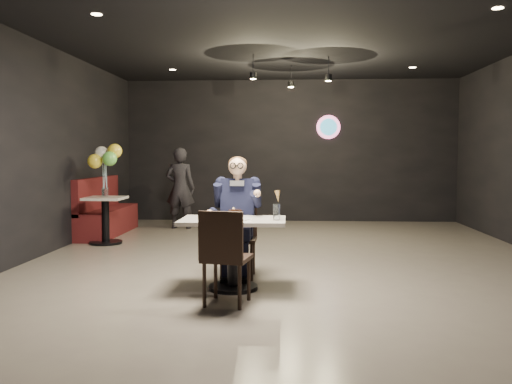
# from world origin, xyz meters

# --- Properties ---
(floor) EXTENTS (9.00, 9.00, 0.00)m
(floor) POSITION_xyz_m (0.00, 0.00, 0.00)
(floor) COLOR slate
(floor) RESTS_ON ground
(wall_sign) EXTENTS (0.50, 0.06, 0.50)m
(wall_sign) POSITION_xyz_m (0.80, 4.47, 2.00)
(wall_sign) COLOR pink
(wall_sign) RESTS_ON floor
(pendant_lights) EXTENTS (1.40, 1.20, 0.36)m
(pendant_lights) POSITION_xyz_m (0.00, 2.00, 2.88)
(pendant_lights) COLOR black
(pendant_lights) RESTS_ON floor
(main_table) EXTENTS (1.10, 0.70, 0.75)m
(main_table) POSITION_xyz_m (-0.62, -1.45, 0.38)
(main_table) COLOR beige
(main_table) RESTS_ON floor
(chair_far) EXTENTS (0.42, 0.46, 0.92)m
(chair_far) POSITION_xyz_m (-0.62, -0.90, 0.46)
(chair_far) COLOR black
(chair_far) RESTS_ON floor
(chair_near) EXTENTS (0.49, 0.53, 0.92)m
(chair_near) POSITION_xyz_m (-0.62, -2.02, 0.46)
(chair_near) COLOR black
(chair_near) RESTS_ON floor
(seated_man) EXTENTS (0.60, 0.80, 1.44)m
(seated_man) POSITION_xyz_m (-0.62, -0.90, 0.72)
(seated_man) COLOR black
(seated_man) RESTS_ON floor
(dessert_plate) EXTENTS (0.25, 0.25, 0.01)m
(dessert_plate) POSITION_xyz_m (-0.54, -1.52, 0.76)
(dessert_plate) COLOR white
(dessert_plate) RESTS_ON main_table
(cake_slice) EXTENTS (0.15, 0.13, 0.09)m
(cake_slice) POSITION_xyz_m (-0.59, -1.52, 0.80)
(cake_slice) COLOR black
(cake_slice) RESTS_ON dessert_plate
(mint_leaf) EXTENTS (0.06, 0.04, 0.01)m
(mint_leaf) POSITION_xyz_m (-0.57, -1.54, 0.84)
(mint_leaf) COLOR #287C2E
(mint_leaf) RESTS_ON cake_slice
(sundae_glass) EXTENTS (0.07, 0.07, 0.17)m
(sundae_glass) POSITION_xyz_m (-0.16, -1.52, 0.83)
(sundae_glass) COLOR silver
(sundae_glass) RESTS_ON main_table
(wafer_cone) EXTENTS (0.07, 0.07, 0.12)m
(wafer_cone) POSITION_xyz_m (-0.15, -1.50, 0.99)
(wafer_cone) COLOR #D6AF57
(wafer_cone) RESTS_ON sundae_glass
(booth_bench) EXTENTS (0.51, 2.03, 1.02)m
(booth_bench) POSITION_xyz_m (-3.25, 2.33, 0.51)
(booth_bench) COLOR #480F15
(booth_bench) RESTS_ON floor
(side_table) EXTENTS (0.59, 0.59, 0.74)m
(side_table) POSITION_xyz_m (-2.95, 1.33, 0.37)
(side_table) COLOR beige
(side_table) RESTS_ON floor
(balloon_vase) EXTENTS (0.10, 0.10, 0.15)m
(balloon_vase) POSITION_xyz_m (-2.95, 1.33, 0.83)
(balloon_vase) COLOR silver
(balloon_vase) RESTS_ON side_table
(balloon_bunch) EXTENTS (0.42, 0.42, 0.69)m
(balloon_bunch) POSITION_xyz_m (-2.95, 1.33, 1.25)
(balloon_bunch) COLOR yellow
(balloon_bunch) RESTS_ON balloon_vase
(passerby) EXTENTS (0.60, 0.42, 1.56)m
(passerby) POSITION_xyz_m (-2.11, 3.18, 0.78)
(passerby) COLOR black
(passerby) RESTS_ON floor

